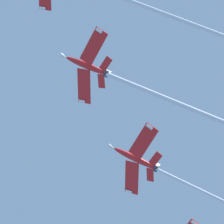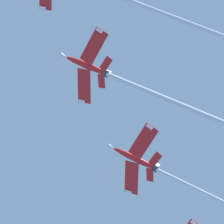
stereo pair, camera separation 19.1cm
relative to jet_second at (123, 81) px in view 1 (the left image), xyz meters
name	(u,v)px [view 1 (the left image)]	position (x,y,z in m)	size (l,w,h in m)	color
jet_second	(123,81)	(0.00, 0.00, 0.00)	(30.85, 33.62, 22.56)	red
jet_third	(157,169)	(-21.80, -1.40, -7.36)	(30.96, 33.56, 22.95)	red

